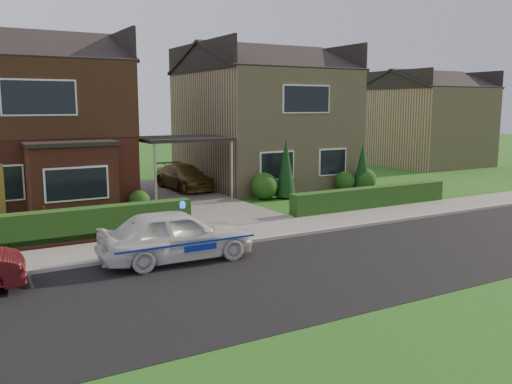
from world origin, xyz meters
TOP-DOWN VIEW (x-y plane):
  - ground at (0.00, 0.00)m, footprint 120.00×120.00m
  - road at (0.00, 0.00)m, footprint 60.00×6.00m
  - kerb at (0.00, 3.05)m, footprint 60.00×0.16m
  - sidewalk at (0.00, 4.10)m, footprint 60.00×2.00m
  - grass_verge at (0.00, -5.00)m, footprint 60.00×4.00m
  - driveway at (0.00, 11.00)m, footprint 3.80×12.00m
  - house_left at (-5.78, 13.90)m, footprint 7.50×9.53m
  - house_right at (5.80, 13.99)m, footprint 7.50×8.06m
  - carport_link at (0.00, 10.95)m, footprint 3.80×3.00m
  - dwarf_wall at (-5.80, 5.30)m, footprint 7.70×0.25m
  - hedge_left at (-5.80, 5.45)m, footprint 7.50×0.55m
  - hedge_right at (5.80, 5.35)m, footprint 7.50×0.55m
  - shrub_left_mid at (-4.00, 9.30)m, footprint 1.32×1.32m
  - shrub_left_near at (-2.40, 9.60)m, footprint 0.84×0.84m
  - shrub_right_near at (3.20, 9.40)m, footprint 1.20×1.20m
  - shrub_right_mid at (7.80, 9.50)m, footprint 0.96×0.96m
  - shrub_right_far at (8.80, 9.20)m, footprint 1.08×1.08m
  - conifer_a at (4.20, 9.20)m, footprint 0.90×0.90m
  - conifer_b at (8.60, 9.20)m, footprint 0.90×0.90m
  - neighbour_right at (20.00, 16.00)m, footprint 6.50×7.00m
  - police_car at (-3.66, 2.40)m, footprint 3.78×4.17m
  - driveway_car at (1.00, 13.28)m, footprint 1.85×4.14m
  - potted_plant_a at (-6.51, 6.30)m, footprint 0.51×0.42m
  - potted_plant_b at (-6.23, 8.30)m, footprint 0.54×0.53m
  - potted_plant_c at (-4.08, 7.87)m, footprint 0.45×0.45m

SIDE VIEW (x-z plane):
  - ground at x=0.00m, z-range 0.00..0.00m
  - road at x=0.00m, z-range -0.01..0.01m
  - grass_verge at x=0.00m, z-range -0.01..0.01m
  - hedge_left at x=-5.80m, z-range -0.45..0.45m
  - hedge_right at x=5.80m, z-range -0.40..0.40m
  - sidewalk at x=0.00m, z-range 0.00..0.10m
  - kerb at x=0.00m, z-range 0.00..0.12m
  - driveway at x=0.00m, z-range 0.00..0.12m
  - dwarf_wall at x=-5.80m, z-range 0.00..0.36m
  - potted_plant_c at x=-4.08m, z-range 0.00..0.72m
  - potted_plant_b at x=-6.23m, z-range 0.00..0.77m
  - potted_plant_a at x=-6.51m, z-range 0.00..0.83m
  - shrub_left_near at x=-2.40m, z-range 0.00..0.84m
  - shrub_right_mid at x=7.80m, z-range 0.00..0.96m
  - shrub_right_far at x=8.80m, z-range 0.00..1.08m
  - shrub_right_near at x=3.20m, z-range 0.00..1.20m
  - shrub_left_mid at x=-4.00m, z-range 0.00..1.32m
  - police_car at x=-3.66m, z-range -0.08..1.48m
  - driveway_car at x=1.00m, z-range 0.12..1.30m
  - conifer_b at x=8.60m, z-range 0.00..2.20m
  - conifer_a at x=4.20m, z-range 0.00..2.60m
  - neighbour_right at x=20.00m, z-range 0.00..5.20m
  - carport_link at x=0.00m, z-range 1.27..4.04m
  - house_right at x=5.80m, z-range 0.04..7.29m
  - house_left at x=-5.78m, z-range 0.19..7.44m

